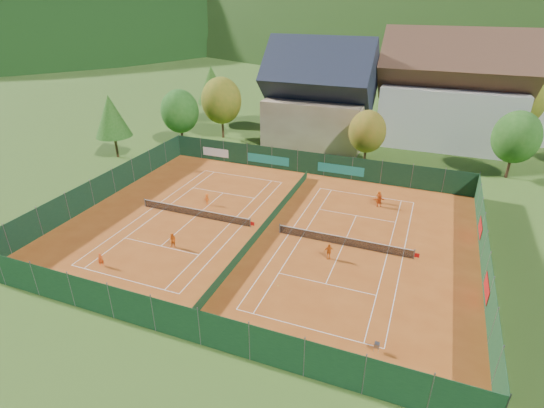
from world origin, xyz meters
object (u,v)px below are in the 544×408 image
at_px(hotel_block_a, 451,96).
at_px(player_right_far_b, 379,200).
at_px(player_left_far, 207,199).
at_px(player_right_far_a, 379,197).
at_px(player_left_mid, 173,240).
at_px(player_right_near, 329,251).
at_px(player_left_near, 101,260).
at_px(chalet, 319,100).
at_px(ball_hopper, 377,345).

distance_m(hotel_block_a, player_right_far_b, 27.96).
bearing_deg(player_left_far, player_right_far_a, -153.89).
distance_m(player_right_far_a, player_right_far_b, 0.97).
relative_size(hotel_block_a, player_left_far, 16.85).
distance_m(player_left_mid, player_right_far_a, 23.39).
bearing_deg(player_right_near, player_left_far, 130.30).
distance_m(hotel_block_a, player_right_near, 40.20).
bearing_deg(player_left_near, player_right_near, -17.19).
xyz_separation_m(hotel_block_a, player_right_far_b, (-6.10, -26.47, -6.63)).
distance_m(player_left_mid, player_left_far, 9.33).
height_order(chalet, player_right_far_a, chalet).
relative_size(chalet, hotel_block_a, 0.75).
distance_m(player_left_near, player_right_far_a, 29.77).
bearing_deg(player_right_far_b, player_left_near, 20.28).
bearing_deg(player_right_far_b, player_right_far_a, -102.43).
distance_m(player_left_far, player_right_near, 16.55).
distance_m(ball_hopper, player_right_far_b, 22.04).
bearing_deg(player_right_near, player_right_far_b, 48.43).
bearing_deg(chalet, player_right_near, -72.58).
bearing_deg(player_right_near, hotel_block_a, 47.93).
xyz_separation_m(hotel_block_a, player_right_near, (-8.75, -38.67, -6.62)).
bearing_deg(player_left_far, player_right_near, 163.37).
xyz_separation_m(hotel_block_a, player_left_far, (-24.26, -32.91, -6.74)).
bearing_deg(player_left_near, chalet, 37.38).
xyz_separation_m(ball_hopper, player_right_near, (-5.75, 9.62, 0.20)).
bearing_deg(player_left_near, ball_hopper, -44.83).
xyz_separation_m(chalet, player_right_near, (10.25, -32.67, -5.87)).
xyz_separation_m(hotel_block_a, player_left_mid, (-22.78, -42.12, -6.64)).
height_order(ball_hopper, player_right_far_a, player_right_far_a).
bearing_deg(player_left_far, player_right_far_b, -156.73).
bearing_deg(player_left_far, ball_hopper, 147.87).
height_order(chalet, player_right_far_b, chalet).
xyz_separation_m(player_right_far_a, player_right_far_b, (0.20, -0.95, 0.03)).
bearing_deg(player_right_far_b, player_right_near, 53.56).
height_order(hotel_block_a, ball_hopper, hotel_block_a).
bearing_deg(player_left_mid, player_right_near, 9.00).
relative_size(hotel_block_a, player_left_near, 17.30).
bearing_deg(chalet, ball_hopper, -69.27).
relative_size(player_left_near, player_right_far_a, 0.85).
relative_size(hotel_block_a, player_right_near, 14.23).
height_order(player_left_near, player_right_far_b, player_right_far_b).
bearing_deg(player_left_mid, player_right_far_b, 38.39).
xyz_separation_m(ball_hopper, player_left_mid, (-19.78, 6.17, 0.19)).
height_order(player_left_near, player_left_far, player_left_far).
bearing_deg(player_right_near, player_left_mid, 164.47).
height_order(hotel_block_a, player_right_far_a, hotel_block_a).
bearing_deg(ball_hopper, player_right_far_a, 98.25).
relative_size(player_left_mid, player_right_far_b, 0.98).
bearing_deg(ball_hopper, hotel_block_a, 86.45).
xyz_separation_m(chalet, player_right_far_a, (12.70, -19.52, -5.89)).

